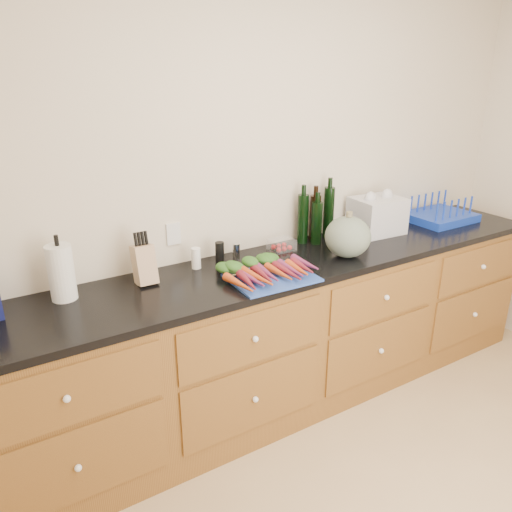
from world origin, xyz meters
TOP-DOWN VIEW (x-y plane):
  - wall_back at (0.00, 1.62)m, footprint 4.10×0.05m
  - cabinets at (0.00, 1.30)m, footprint 3.60×0.64m
  - countertop at (0.00, 1.30)m, footprint 3.64×0.62m
  - cutting_board at (-0.25, 1.14)m, footprint 0.45×0.35m
  - carrots at (-0.25, 1.18)m, footprint 0.46×0.34m
  - squash at (0.30, 1.19)m, footprint 0.27×0.27m
  - paper_towel at (-1.23, 1.46)m, footprint 0.12×0.12m
  - knife_block at (-0.83, 1.44)m, footprint 0.10×0.10m
  - grinder_salt at (-0.52, 1.48)m, footprint 0.05×0.05m
  - grinder_pepper at (-0.38, 1.48)m, footprint 0.05×0.05m
  - canister_chrome at (-0.27, 1.48)m, footprint 0.04×0.04m
  - tomato_box at (0.04, 1.47)m, footprint 0.15×0.12m
  - bottles at (0.32, 1.51)m, footprint 0.27×0.14m
  - grocery_bag at (0.77, 1.42)m, footprint 0.34×0.28m
  - dish_rack at (1.35, 1.38)m, footprint 0.45×0.36m

SIDE VIEW (x-z plane):
  - cabinets at x=0.00m, z-range 0.00..0.90m
  - countertop at x=0.00m, z-range 0.90..0.94m
  - cutting_board at x=-0.25m, z-range 0.94..0.95m
  - tomato_box at x=0.04m, z-range 0.94..1.01m
  - carrots at x=-0.25m, z-range 0.95..1.01m
  - dish_rack at x=1.35m, z-range 0.89..1.07m
  - canister_chrome at x=-0.27m, z-range 0.94..1.04m
  - grinder_salt at x=-0.52m, z-range 0.94..1.06m
  - grinder_pepper at x=-0.38m, z-range 0.94..1.06m
  - knife_block at x=-0.83m, z-range 0.94..1.14m
  - grocery_bag at x=0.77m, z-range 0.94..1.18m
  - squash at x=0.30m, z-range 0.94..1.18m
  - paper_towel at x=-1.23m, z-range 0.94..1.21m
  - bottles at x=0.32m, z-range 0.93..1.25m
  - wall_back at x=0.00m, z-range 0.00..2.60m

